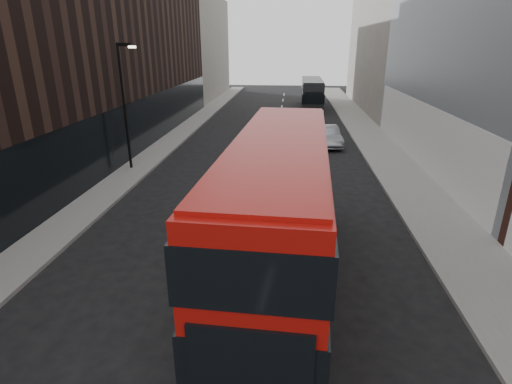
% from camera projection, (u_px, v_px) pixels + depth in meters
% --- Properties ---
extents(sidewalk_right, '(3.00, 80.00, 0.15)m').
position_uv_depth(sidewalk_right, '(378.00, 146.00, 29.12)').
color(sidewalk_right, slate).
rests_on(sidewalk_right, ground).
extents(sidewalk_left, '(2.00, 80.00, 0.15)m').
position_uv_depth(sidewalk_left, '(170.00, 142.00, 30.38)').
color(sidewalk_left, slate).
rests_on(sidewalk_left, ground).
extents(building_victorian, '(6.50, 24.00, 21.00)m').
position_uv_depth(building_victorian, '(389.00, 18.00, 43.17)').
color(building_victorian, slate).
rests_on(building_victorian, ground).
extents(building_left_mid, '(5.00, 24.00, 14.00)m').
position_uv_depth(building_left_mid, '(140.00, 45.00, 32.91)').
color(building_left_mid, black).
rests_on(building_left_mid, ground).
extents(building_left_far, '(5.00, 20.00, 13.00)m').
position_uv_depth(building_left_far, '(199.00, 48.00, 53.61)').
color(building_left_far, slate).
rests_on(building_left_far, ground).
extents(street_lamp, '(1.06, 0.22, 7.00)m').
position_uv_depth(street_lamp, '(125.00, 99.00, 22.43)').
color(street_lamp, black).
rests_on(street_lamp, sidewalk_left).
extents(red_bus, '(3.30, 11.62, 4.64)m').
position_uv_depth(red_bus, '(279.00, 205.00, 11.92)').
color(red_bus, '#9D0E09').
rests_on(red_bus, ground).
extents(grey_bus, '(2.48, 10.06, 3.24)m').
position_uv_depth(grey_bus, '(312.00, 92.00, 46.36)').
color(grey_bus, black).
rests_on(grey_bus, ground).
extents(car_a, '(2.43, 4.78, 1.56)m').
position_uv_depth(car_a, '(286.00, 182.00, 19.39)').
color(car_a, black).
rests_on(car_a, ground).
extents(car_b, '(2.04, 4.47, 1.42)m').
position_uv_depth(car_b, '(328.00, 136.00, 29.37)').
color(car_b, gray).
rests_on(car_b, ground).
extents(car_c, '(2.85, 5.69, 1.59)m').
position_uv_depth(car_c, '(296.00, 135.00, 29.18)').
color(car_c, black).
rests_on(car_c, ground).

